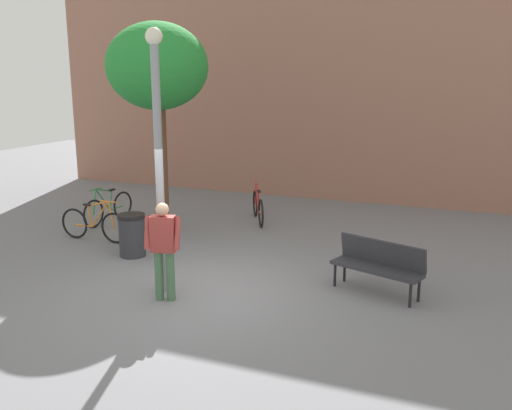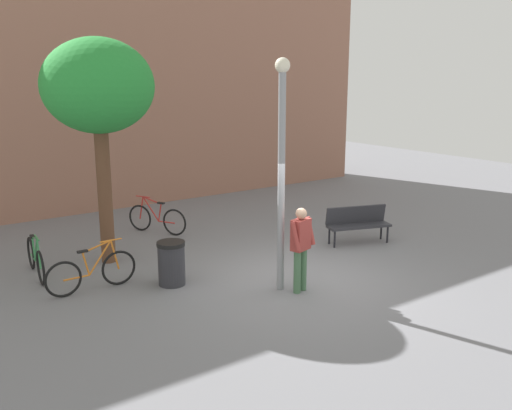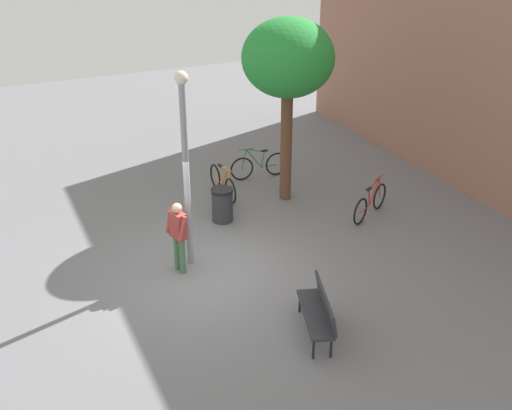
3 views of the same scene
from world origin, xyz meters
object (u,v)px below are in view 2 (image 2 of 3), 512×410
Objects in this scene: park_bench at (358,221)px; plaza_tree at (98,89)px; trash_bin at (171,263)px; person_by_lamppost at (301,244)px; bicycle_orange at (92,272)px; bicycle_green at (36,259)px; lamppost at (282,160)px; bicycle_red at (157,219)px.

park_bench is 6.87m from plaza_tree.
park_bench is 1.87× the size of trash_bin.
person_by_lamppost reaches higher than bicycle_orange.
person_by_lamppost reaches higher than bicycle_green.
lamppost is at bearing 125.13° from person_by_lamppost.
bicycle_orange is 1.00× the size of bicycle_green.
trash_bin is at bearing 138.28° from lamppost.
bicycle_green is (-7.20, 2.15, -0.16)m from park_bench.
person_by_lamppost is 3.67m from park_bench.
bicycle_green is (-0.69, 1.44, 0.00)m from bicycle_orange.
plaza_tree is at bearing 158.70° from park_bench.
plaza_tree is 2.70× the size of bicycle_green.
bicycle_red reaches higher than trash_bin.
plaza_tree reaches higher than bicycle_orange.
bicycle_red is (-0.48, 5.36, -0.58)m from person_by_lamppost.
trash_bin is at bearing -44.05° from bicycle_green.
bicycle_orange is at bearing 157.27° from trash_bin.
lamppost is at bearing -41.72° from trash_bin.
bicycle_orange is 1.60m from bicycle_green.
park_bench reaches higher than trash_bin.
bicycle_red is at bearing 92.77° from lamppost.
lamppost is 2.44× the size of bicycle_orange.
trash_bin is (0.52, -2.08, -3.38)m from plaza_tree.
lamppost is 4.32m from plaza_tree.
bicycle_orange is at bearing 146.10° from lamppost.
park_bench is (3.24, 1.67, -0.42)m from person_by_lamppost.
lamppost reaches higher than park_bench.
bicycle_red reaches higher than park_bench.
plaza_tree is at bearing 121.68° from person_by_lamppost.
plaza_tree is at bearing -141.84° from bicycle_red.
bicycle_red is at bearing 38.16° from plaza_tree.
bicycle_orange is (-2.80, -2.99, 0.00)m from bicycle_red.
lamppost is 2.65× the size of person_by_lamppost.
bicycle_orange is (-0.89, -1.49, -3.44)m from plaza_tree.
bicycle_red is 1.80× the size of trash_bin.
bicycle_orange is (-3.04, 2.04, -2.17)m from lamppost.
plaza_tree is 3.05× the size of bicycle_red.
person_by_lamppost is at bearing -84.92° from bicycle_red.
bicycle_green is at bearing -178.34° from plaza_tree.
plaza_tree is 3.85m from bicycle_orange.
park_bench is at bearing 21.05° from lamppost.
bicycle_green is (-3.73, 3.48, -2.17)m from lamppost.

